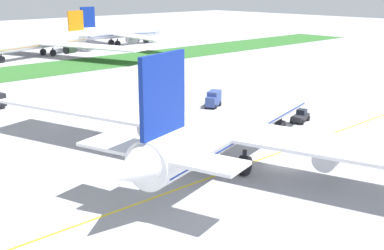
# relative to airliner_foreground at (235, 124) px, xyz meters

# --- Properties ---
(ground_plane) EXTENTS (600.00, 600.00, 0.00)m
(ground_plane) POSITION_rel_airliner_foreground_xyz_m (4.61, -4.79, -5.81)
(ground_plane) COLOR #9E9EA3
(ground_plane) RESTS_ON ground
(apron_taxi_line) EXTENTS (280.00, 0.36, 0.01)m
(apron_taxi_line) POSITION_rel_airliner_foreground_xyz_m (4.61, -1.09, -5.80)
(apron_taxi_line) COLOR yellow
(apron_taxi_line) RESTS_ON ground
(airliner_foreground) EXTENTS (49.88, 79.97, 17.10)m
(airliner_foreground) POSITION_rel_airliner_foreground_xyz_m (0.00, 0.00, 0.00)
(airliner_foreground) COLOR white
(airliner_foreground) RESTS_ON ground
(pushback_tug) EXTENTS (6.36, 3.34, 2.18)m
(pushback_tug) POSITION_rel_airliner_foreground_xyz_m (25.45, 6.91, -4.81)
(pushback_tug) COLOR #26262B
(pushback_tug) RESTS_ON ground
(ground_crew_wingwalker_port) EXTENTS (0.61, 0.37, 1.77)m
(ground_crew_wingwalker_port) POSITION_rel_airliner_foreground_xyz_m (-0.09, 10.16, -4.73)
(ground_crew_wingwalker_port) COLOR black
(ground_crew_wingwalker_port) RESTS_ON ground
(service_truck_baggage_loader) EXTENTS (5.07, 3.96, 3.20)m
(service_truck_baggage_loader) POSITION_rel_airliner_foreground_xyz_m (22.33, 25.51, -4.12)
(service_truck_baggage_loader) COLOR #33478C
(service_truck_baggage_loader) RESTS_ON ground
(parked_airliner_far_centre) EXTENTS (49.42, 81.24, 14.47)m
(parked_airliner_far_centre) POSITION_rel_airliner_foreground_xyz_m (33.70, 117.25, -0.89)
(parked_airliner_far_centre) COLOR white
(parked_airliner_far_centre) RESTS_ON ground
(parked_airliner_far_right) EXTENTS (40.88, 63.64, 15.46)m
(parked_airliner_far_right) POSITION_rel_airliner_foreground_xyz_m (71.08, 125.24, -0.57)
(parked_airliner_far_right) COLOR white
(parked_airliner_far_right) RESTS_ON ground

